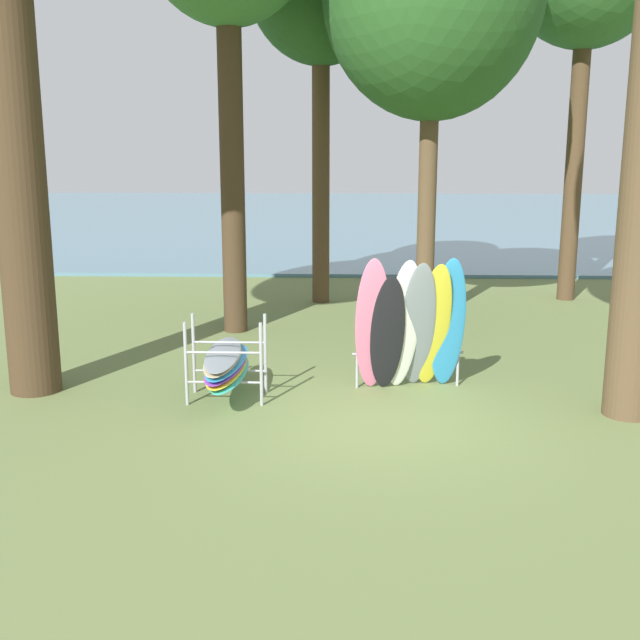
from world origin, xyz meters
The scene contains 4 objects.
ground_plane centered at (0.00, 0.00, 0.00)m, with size 80.00×80.00×0.00m, color olive.
lake_water centered at (0.00, 29.78, 0.05)m, with size 80.00×36.00×0.10m, color slate.
leaning_board_pile centered at (0.56, 1.20, 1.04)m, with size 1.76×1.06×2.17m.
board_storage_rack centered at (-2.20, 0.82, 0.55)m, with size 1.15×2.12×1.25m.
Camera 1 is at (-0.41, -10.58, 3.79)m, focal length 44.69 mm.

